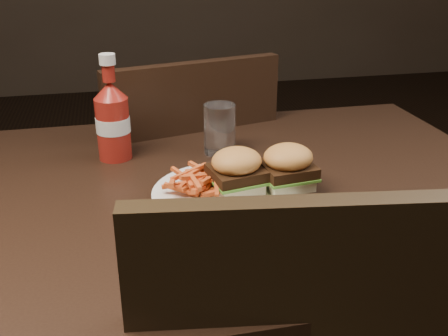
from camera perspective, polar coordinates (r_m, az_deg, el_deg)
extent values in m
cube|color=black|center=(0.98, -1.85, -2.94)|extent=(1.20, 0.80, 0.04)
cube|color=black|center=(1.56, -5.85, -4.73)|extent=(0.54, 0.54, 0.04)
cylinder|color=white|center=(0.93, 0.13, -2.77)|extent=(0.26, 0.26, 0.01)
cube|color=beige|center=(0.92, 1.35, -1.91)|extent=(0.09, 0.09, 0.02)
cube|color=beige|center=(0.95, 6.86, -1.43)|extent=(0.09, 0.08, 0.02)
cylinder|color=maroon|center=(1.10, -11.93, 4.01)|extent=(0.07, 0.07, 0.14)
cylinder|color=white|center=(1.10, -0.48, 4.30)|extent=(0.09, 0.09, 0.10)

